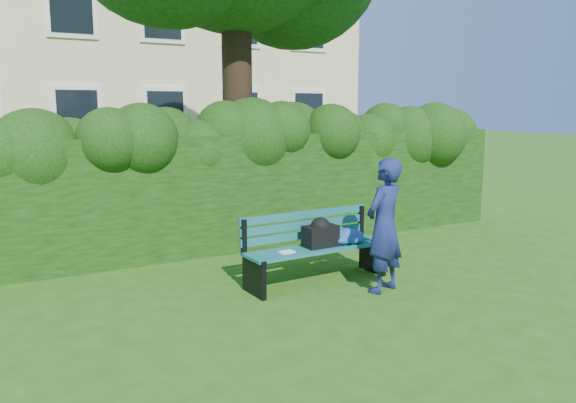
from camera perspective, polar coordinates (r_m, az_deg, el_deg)
ground at (r=7.35m, az=2.30°, el=-8.01°), size 80.00×80.00×0.00m
hedge at (r=9.05m, az=-4.94°, el=1.15°), size 10.00×1.00×1.80m
park_bench at (r=7.23m, az=3.57°, el=-4.15°), size 1.94×0.64×0.89m
man_reading at (r=6.83m, az=9.75°, el=-2.43°), size 0.69×0.57×1.63m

